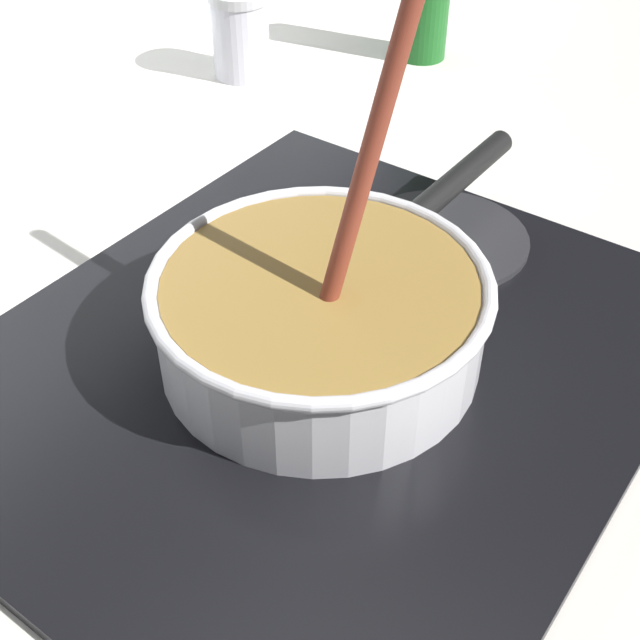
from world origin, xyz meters
TOP-DOWN VIEW (x-y plane):
  - ground at (0.00, 0.00)m, footprint 2.40×1.60m
  - hob_plate at (-0.01, 0.20)m, footprint 0.56×0.48m
  - burner_ring at (-0.01, 0.20)m, footprint 0.18×0.18m
  - spare_burner at (0.19, 0.20)m, footprint 0.16×0.16m
  - cooking_pan at (-0.00, 0.20)m, footprint 0.42×0.26m
  - condiment_jar at (0.37, 0.60)m, footprint 0.07×0.07m

SIDE VIEW (x-z plane):
  - ground at x=0.00m, z-range -0.04..0.00m
  - hob_plate at x=-0.01m, z-range 0.00..0.01m
  - spare_burner at x=0.19m, z-range 0.01..0.02m
  - burner_ring at x=-0.01m, z-range 0.01..0.02m
  - condiment_jar at x=0.37m, z-range 0.00..0.11m
  - cooking_pan at x=0.00m, z-range -0.11..0.21m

